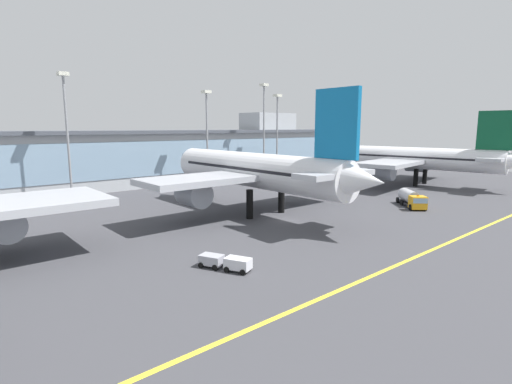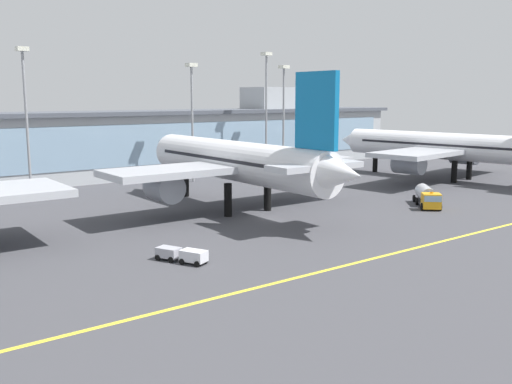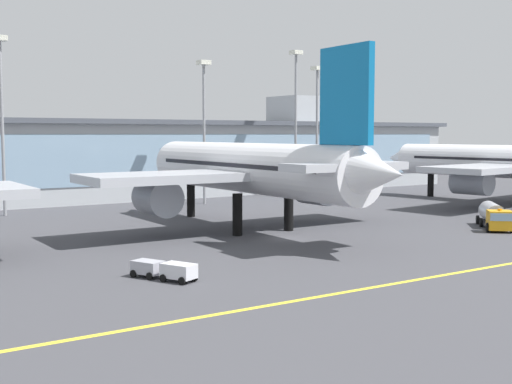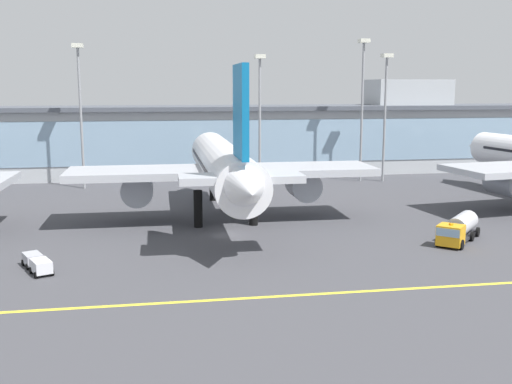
% 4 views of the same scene
% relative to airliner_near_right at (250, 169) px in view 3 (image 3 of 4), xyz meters
% --- Properties ---
extents(ground_plane, '(209.77, 209.77, 0.00)m').
position_rel_airliner_near_right_xyz_m(ground_plane, '(-0.46, -7.49, -7.15)').
color(ground_plane, '#424247').
extents(taxiway_centreline_stripe, '(167.81, 0.50, 0.01)m').
position_rel_airliner_near_right_xyz_m(taxiway_centreline_stripe, '(-0.46, -29.49, -7.14)').
color(taxiway_centreline_stripe, yellow).
rests_on(taxiway_centreline_stripe, ground).
extents(terminal_building, '(152.83, 14.00, 18.84)m').
position_rel_airliner_near_right_xyz_m(terminal_building, '(1.20, 43.08, 0.08)').
color(terminal_building, '#ADB2B7').
rests_on(terminal_building, ground).
extents(airliner_near_right, '(39.41, 48.40, 19.51)m').
position_rel_airliner_near_right_xyz_m(airliner_near_right, '(0.00, 0.00, 0.00)').
color(airliner_near_right, black).
rests_on(airliner_near_right, ground).
extents(fuel_tanker_truck, '(7.93, 8.28, 2.90)m').
position_rel_airliner_near_right_xyz_m(fuel_tanker_truck, '(24.83, -15.11, -5.64)').
color(fuel_tanker_truck, black).
rests_on(fuel_tanker_truck, ground).
extents(baggage_tug_near, '(3.78, 5.72, 1.40)m').
position_rel_airliner_near_right_xyz_m(baggage_tug_near, '(-20.01, -18.60, -6.35)').
color(baggage_tug_near, black).
rests_on(baggage_tug_near, ground).
extents(apron_light_mast_west, '(1.80, 1.80, 25.81)m').
position_rel_airliner_near_right_xyz_m(apron_light_mast_west, '(29.07, 29.92, 9.52)').
color(apron_light_mast_west, gray).
rests_on(apron_light_mast_west, ground).
extents(apron_light_mast_centre, '(1.80, 1.80, 23.22)m').
position_rel_airliner_near_right_xyz_m(apron_light_mast_centre, '(33.16, 29.01, 8.09)').
color(apron_light_mast_centre, gray).
rests_on(apron_light_mast_centre, ground).
extents(apron_light_mast_east, '(1.80, 1.80, 22.85)m').
position_rel_airliner_near_right_xyz_m(apron_light_mast_east, '(9.85, 28.68, 7.88)').
color(apron_light_mast_east, gray).
rests_on(apron_light_mast_east, ground).
extents(apron_light_mast_far_east, '(1.80, 1.80, 24.43)m').
position_rel_airliner_near_right_xyz_m(apron_light_mast_far_east, '(-20.74, 30.00, 8.76)').
color(apron_light_mast_far_east, gray).
rests_on(apron_light_mast_far_east, ground).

